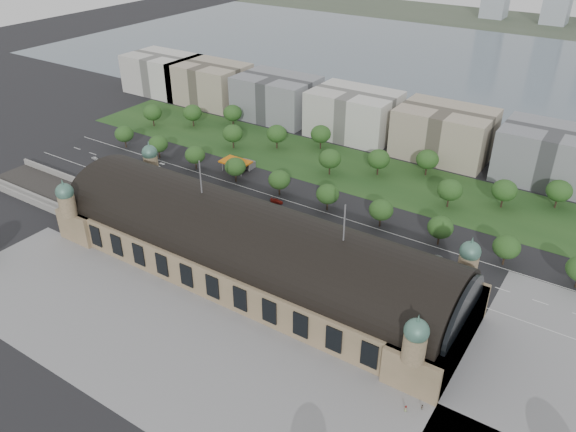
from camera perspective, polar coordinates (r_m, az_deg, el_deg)
The scene contains 54 objects.
ground at distance 196.83m, azimuth -3.76°, elevation -5.72°, with size 900.00×900.00×0.00m, color black.
station at distance 191.02m, azimuth -3.86°, elevation -3.22°, with size 150.00×48.40×44.30m.
track_cutting at distance 267.85m, azimuth -23.32°, elevation 2.22°, with size 70.00×24.00×3.10m.
plaza_south at distance 166.50m, azimuth -10.22°, elevation -14.18°, with size 190.00×48.00×0.12m, color gray.
plaza_east at distance 170.62m, azimuth 26.56°, elevation -16.33°, with size 56.00×100.00×0.12m, color gray.
road_slab at distance 232.59m, azimuth -2.14°, elevation 0.45°, with size 260.00×26.00×0.10m, color black.
grass_belt at distance 272.05m, azimuth 5.45°, elevation 4.95°, with size 300.00×45.00×0.10m, color #20451B.
petrol_station at distance 268.87m, azimuth -4.71°, elevation 5.36°, with size 14.00×13.00×5.05m.
lake at distance 450.19m, azimuth 20.17°, elevation 13.51°, with size 700.00×320.00×0.08m, color slate.
far_shore at distance 642.10m, azimuth 25.15°, elevation 17.11°, with size 700.00×120.00×0.14m, color #44513D.
office_0 at distance 386.85m, azimuth -12.58°, elevation 13.95°, with size 45.00×32.00×24.00m, color silver.
office_1 at distance 360.27m, azimuth -7.93°, elevation 13.20°, with size 45.00×32.00×24.00m, color tan.
office_2 at distance 330.86m, azimuth -1.17°, elevation 11.95°, with size 45.00×32.00×24.00m, color gray.
office_3 at distance 306.82m, azimuth 6.69°, elevation 10.27°, with size 45.00×32.00×24.00m, color silver.
office_4 at distance 289.51m, azimuth 15.58°, elevation 8.13°, with size 45.00×32.00×24.00m, color tan.
office_5 at distance 280.16m, azimuth 25.20°, elevation 5.57°, with size 45.00×32.00×24.00m, color gray.
tree_row_0 at distance 302.06m, azimuth -16.30°, elevation 8.00°, with size 9.60×9.60×11.52m.
tree_row_1 at distance 285.20m, azimuth -13.05°, elevation 7.14°, with size 9.60×9.60×11.52m.
tree_row_2 at distance 269.43m, azimuth -9.43°, elevation 6.14°, with size 9.60×9.60×11.52m.
tree_row_3 at distance 254.95m, azimuth -5.38°, elevation 5.00°, with size 9.60×9.60×11.52m.
tree_row_4 at distance 241.98m, azimuth -0.89°, elevation 3.70°, with size 9.60×9.60×11.52m.
tree_row_5 at distance 230.78m, azimuth 4.05°, elevation 2.24°, with size 9.60×9.60×11.52m.
tree_row_6 at distance 221.63m, azimuth 9.44°, elevation 0.62°, with size 9.60×9.60×11.52m.
tree_row_7 at distance 214.79m, azimuth 15.22°, elevation -1.12°, with size 9.60×9.60×11.52m.
tree_row_8 at distance 210.47m, azimuth 21.33°, elevation -2.95°, with size 9.60×9.60×11.52m.
tree_belt_0 at distance 327.44m, azimuth -13.61°, elevation 10.19°, with size 10.40×10.40×12.48m.
tree_belt_1 at distance 322.59m, azimuth -9.68°, elevation 10.30°, with size 10.40×10.40×12.48m.
tree_belt_2 at distance 319.25m, azimuth -5.65°, elevation 10.37°, with size 10.40×10.40×12.48m.
tree_belt_3 at distance 290.59m, azimuth -5.63°, elevation 8.35°, with size 10.40×10.40×12.48m.
tree_belt_4 at distance 288.89m, azimuth -1.15°, elevation 8.36°, with size 10.40×10.40×12.48m.
tree_belt_5 at distance 288.94m, azimuth 3.35°, elevation 8.32°, with size 10.40×10.40×12.48m.
tree_belt_6 at distance 261.10m, azimuth 4.28°, elevation 5.83°, with size 10.40×10.40×12.48m.
tree_belt_7 at distance 263.35m, azimuth 9.19°, elevation 5.73°, with size 10.40×10.40×12.48m.
tree_belt_8 at distance 267.47m, azimuth 13.99°, elevation 5.60°, with size 10.40×10.40×12.48m.
tree_belt_9 at distance 241.65m, azimuth 16.12°, elevation 2.57°, with size 10.40×10.40×12.48m.
tree_belt_10 at distance 248.48m, azimuth 21.13°, elevation 2.45°, with size 10.40×10.40×12.48m.
tree_belt_11 at distance 257.10m, azimuth 25.84°, elevation 2.32°, with size 10.40×10.40×12.48m.
traffic_car_0 at distance 294.92m, azimuth -19.05°, elevation 5.59°, with size 1.67×4.14×1.41m, color silver.
traffic_car_1 at distance 277.21m, azimuth -13.57°, elevation 4.86°, with size 1.45×4.15×1.37m, color gray.
traffic_car_2 at distance 262.35m, azimuth -11.77°, elevation 3.58°, with size 2.10×4.56×1.27m, color black.
traffic_car_3 at distance 238.75m, azimuth -1.16°, elevation 1.52°, with size 2.28×5.60×1.63m, color maroon.
traffic_car_5 at distance 209.16m, azimuth 15.17°, elevation -4.19°, with size 1.64×4.70×1.55m, color #54585B.
parked_car_0 at distance 242.96m, azimuth -11.78°, elevation 1.34°, with size 1.42×4.07×1.34m, color black.
parked_car_1 at distance 235.23m, azimuth -9.61°, elevation 0.55°, with size 2.13×4.62×1.28m, color #9C2A13.
parked_car_2 at distance 251.70m, azimuth -12.77°, elevation 2.32°, with size 2.23×5.48×1.59m, color navy.
parked_car_3 at distance 241.37m, azimuth -11.37°, elevation 1.20°, with size 1.74×4.31×1.47m, color #595B61.
parked_car_4 at distance 246.50m, azimuth -11.43°, elevation 1.82°, with size 1.38×3.94×1.30m, color silver.
parked_car_5 at distance 238.69m, azimuth -10.61°, elevation 0.91°, with size 2.14×4.65×1.29m, color #9BA0A3.
parked_car_6 at distance 230.21m, azimuth -8.09°, elevation 0.03°, with size 2.16×5.33×1.55m, color black.
bus_west at distance 226.14m, azimuth -3.08°, elevation -0.07°, with size 2.50×10.67×2.97m, color red.
bus_mid at distance 212.84m, azimuth 3.96°, elevation -2.20°, with size 2.51×10.74×2.99m, color silver.
bus_east at distance 203.00m, azimuth 10.87°, elevation -4.47°, with size 2.70×11.52×3.21m, color beige.
pedestrian_0 at distance 153.77m, azimuth 11.86°, elevation -18.60°, with size 0.96×0.55×1.96m, color gray.
pedestrian_2 at distance 155.26m, azimuth 13.49°, elevation -18.34°, with size 0.79×0.45×1.62m, color gray.
Camera 1 is at (98.25, -126.04, 114.91)m, focal length 35.00 mm.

